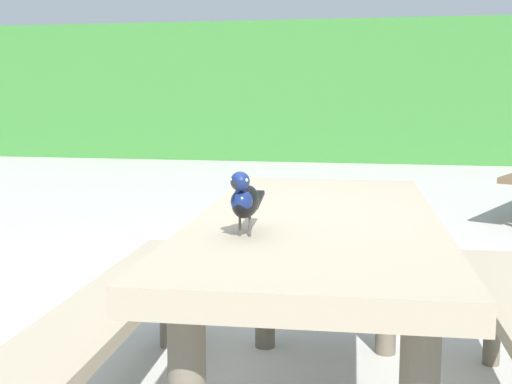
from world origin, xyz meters
TOP-DOWN VIEW (x-y plane):
  - hedge_wall at (0.00, 9.86)m, footprint 28.00×2.26m
  - picnic_table_foreground at (0.28, -0.08)m, footprint 1.76×1.83m
  - bird_grackle at (0.11, -0.47)m, footprint 0.07×0.29m

SIDE VIEW (x-z plane):
  - picnic_table_foreground at x=0.28m, z-range 0.19..0.93m
  - bird_grackle at x=0.11m, z-range 0.75..0.94m
  - hedge_wall at x=0.00m, z-range 0.00..2.31m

